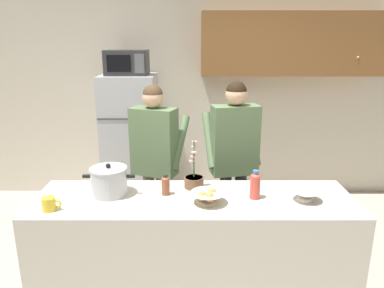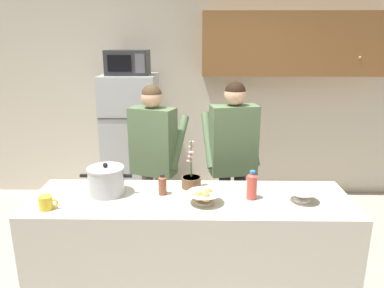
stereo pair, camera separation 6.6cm
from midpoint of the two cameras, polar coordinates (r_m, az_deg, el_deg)
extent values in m
cube|color=beige|center=(4.78, -0.51, 7.33)|extent=(6.00, 0.12, 2.60)
cube|color=brown|center=(4.65, 14.96, 14.96)|extent=(2.21, 0.34, 0.74)
sphere|color=gold|center=(4.73, 24.01, 12.36)|extent=(0.03, 0.03, 0.03)
cube|color=beige|center=(2.89, -0.63, -16.79)|extent=(2.34, 0.68, 0.92)
cube|color=#B7BABF|center=(4.51, -10.24, 0.28)|extent=(0.64, 0.64, 1.64)
cube|color=#333333|center=(4.12, -11.24, 3.87)|extent=(0.63, 0.01, 0.01)
cylinder|color=#B2B2B7|center=(4.18, -8.61, -2.11)|extent=(0.02, 0.02, 0.74)
cube|color=#2D2D30|center=(4.33, -10.93, 12.49)|extent=(0.48, 0.36, 0.28)
cube|color=black|center=(4.17, -12.22, 12.28)|extent=(0.26, 0.01, 0.18)
cube|color=#59595B|center=(4.13, -9.05, 12.41)|extent=(0.11, 0.01, 0.21)
cylinder|color=#726656|center=(3.62, -5.40, -10.75)|extent=(0.11, 0.11, 0.80)
cylinder|color=#726656|center=(3.68, -7.47, -10.34)|extent=(0.11, 0.11, 0.80)
cube|color=#59724C|center=(3.39, -6.82, 0.36)|extent=(0.46, 0.34, 0.63)
sphere|color=#D8A884|center=(3.30, -7.06, 7.28)|extent=(0.19, 0.19, 0.19)
sphere|color=#4C3823|center=(3.30, -7.08, 7.69)|extent=(0.18, 0.18, 0.18)
cylinder|color=#59724C|center=(3.41, -2.77, 0.20)|extent=(0.21, 0.38, 0.49)
cylinder|color=#59724C|center=(3.59, -8.87, 0.86)|extent=(0.21, 0.38, 0.49)
cylinder|color=black|center=(3.64, 6.71, -10.48)|extent=(0.11, 0.11, 0.82)
cylinder|color=black|center=(3.60, 4.41, -10.73)|extent=(0.11, 0.11, 0.82)
cube|color=#59724C|center=(3.35, 5.90, 0.62)|extent=(0.46, 0.28, 0.65)
sphere|color=#D8A884|center=(3.27, 6.12, 7.77)|extent=(0.20, 0.20, 0.20)
sphere|color=black|center=(3.26, 6.13, 8.19)|extent=(0.19, 0.19, 0.19)
cylinder|color=#59724C|center=(3.53, 8.63, 0.99)|extent=(0.15, 0.39, 0.50)
cylinder|color=#59724C|center=(3.42, 1.90, 0.65)|extent=(0.15, 0.39, 0.50)
cylinder|color=silver|center=(2.76, -13.85, -5.90)|extent=(0.26, 0.26, 0.19)
cylinder|color=silver|center=(2.73, -13.99, -3.87)|extent=(0.27, 0.27, 0.02)
sphere|color=black|center=(2.72, -14.03, -3.35)|extent=(0.04, 0.04, 0.04)
cube|color=black|center=(2.79, -17.17, -4.90)|extent=(0.06, 0.02, 0.02)
cube|color=black|center=(2.71, -10.57, -5.03)|extent=(0.06, 0.02, 0.02)
cylinder|color=yellow|center=(2.66, -22.56, -8.75)|extent=(0.09, 0.09, 0.10)
torus|color=yellow|center=(2.64, -21.40, -8.82)|extent=(0.06, 0.01, 0.06)
cylinder|color=beige|center=(2.58, 1.45, -9.08)|extent=(0.14, 0.14, 0.02)
cone|color=beige|center=(2.57, 1.46, -8.28)|extent=(0.25, 0.25, 0.06)
sphere|color=tan|center=(2.54, 0.63, -8.20)|extent=(0.07, 0.07, 0.07)
sphere|color=tan|center=(2.59, 2.12, -7.69)|extent=(0.07, 0.07, 0.07)
sphere|color=tan|center=(2.52, 1.77, -8.37)|extent=(0.07, 0.07, 0.07)
cylinder|color=white|center=(2.73, 16.41, -8.33)|extent=(0.11, 0.11, 0.02)
cone|color=white|center=(2.72, 16.48, -7.56)|extent=(0.21, 0.21, 0.06)
cylinder|color=#D84C3F|center=(2.66, 8.92, -6.68)|extent=(0.07, 0.07, 0.18)
cone|color=#D84C3F|center=(2.62, 9.02, -4.64)|extent=(0.07, 0.07, 0.03)
cylinder|color=#3372BF|center=(2.62, 9.03, -4.33)|extent=(0.04, 0.04, 0.02)
cylinder|color=brown|center=(2.71, -5.15, -6.68)|extent=(0.06, 0.06, 0.13)
cone|color=brown|center=(2.68, -5.19, -5.20)|extent=(0.06, 0.06, 0.02)
cylinder|color=#262626|center=(2.67, -5.19, -5.03)|extent=(0.03, 0.03, 0.02)
cylinder|color=brown|center=(2.83, -0.69, -6.05)|extent=(0.15, 0.15, 0.09)
cylinder|color=#38281E|center=(2.82, -0.69, -5.32)|extent=(0.14, 0.13, 0.01)
cylinder|color=#4C7238|center=(2.76, -0.70, -2.39)|extent=(0.01, 0.04, 0.30)
ellipsoid|color=pink|center=(2.77, -0.98, -2.68)|extent=(0.04, 0.03, 0.02)
ellipsoid|color=pink|center=(2.75, -0.79, -1.99)|extent=(0.04, 0.03, 0.02)
ellipsoid|color=pink|center=(2.73, -0.75, -1.31)|extent=(0.04, 0.03, 0.02)
ellipsoid|color=pink|center=(2.74, -0.71, -0.45)|extent=(0.04, 0.03, 0.02)
ellipsoid|color=pink|center=(2.74, -0.55, 0.33)|extent=(0.04, 0.03, 0.02)
camera|label=1|loc=(0.03, -90.61, -0.18)|focal=33.87mm
camera|label=2|loc=(0.03, 89.39, 0.18)|focal=33.87mm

